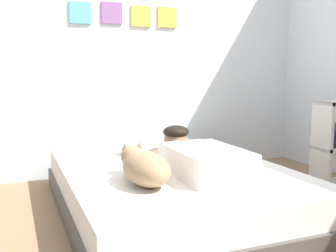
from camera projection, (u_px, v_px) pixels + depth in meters
ground_plane at (202, 233)px, 2.44m from camera, size 11.70×11.70×0.00m
back_wall at (125, 47)px, 3.84m from camera, size 3.85×0.12×2.50m
bed at (171, 188)px, 2.84m from camera, size 1.54×2.09×0.32m
pillow at (148, 147)px, 3.28m from camera, size 0.52×0.32×0.11m
person_lying at (196, 155)px, 2.68m from camera, size 0.43×0.92×0.27m
dog at (144, 167)px, 2.36m from camera, size 0.26×0.57×0.21m
coffee_cup at (164, 149)px, 3.25m from camera, size 0.12×0.09×0.07m
cell_phone at (166, 165)px, 2.83m from camera, size 0.07×0.14×0.01m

